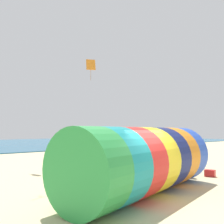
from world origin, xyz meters
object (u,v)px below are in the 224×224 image
object	(u,v)px
giant_inflatable_tube	(145,160)
cooler_box	(210,173)
kite_handler	(187,162)
kite_orange_diamond	(91,65)

from	to	relation	value
giant_inflatable_tube	cooler_box	size ratio (longest dim) A/B	15.71
giant_inflatable_tube	cooler_box	bearing A→B (deg)	2.67
giant_inflatable_tube	kite_handler	bearing A→B (deg)	12.85
cooler_box	kite_handler	bearing A→B (deg)	142.88
kite_orange_diamond	cooler_box	size ratio (longest dim) A/B	4.44
cooler_box	kite_orange_diamond	bearing A→B (deg)	81.73
kite_handler	cooler_box	bearing A→B (deg)	-37.12
kite_orange_diamond	giant_inflatable_tube	bearing A→B (deg)	-117.33
giant_inflatable_tube	kite_handler	distance (m)	4.55
giant_inflatable_tube	kite_orange_diamond	size ratio (longest dim) A/B	3.54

